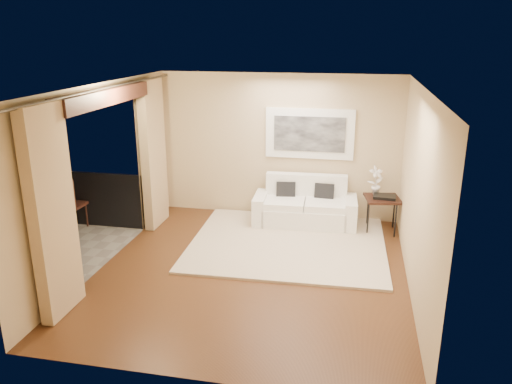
% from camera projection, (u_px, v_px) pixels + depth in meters
% --- Properties ---
extents(floor, '(5.00, 5.00, 0.00)m').
position_uv_depth(floor, '(251.00, 271.00, 7.42)').
color(floor, '#512E17').
rests_on(floor, ground).
extents(room_shell, '(5.00, 6.40, 5.00)m').
position_uv_depth(room_shell, '(104.00, 97.00, 7.05)').
color(room_shell, white).
rests_on(room_shell, ground).
extents(balcony, '(1.81, 2.60, 1.17)m').
position_uv_depth(balcony, '(50.00, 243.00, 7.99)').
color(balcony, '#605B56').
rests_on(balcony, ground).
extents(curtains, '(0.16, 4.80, 2.64)m').
position_uv_depth(curtains, '(112.00, 177.00, 7.41)').
color(curtains, tan).
rests_on(curtains, ground).
extents(artwork, '(1.62, 0.07, 0.92)m').
position_uv_depth(artwork, '(310.00, 134.00, 9.12)').
color(artwork, white).
rests_on(artwork, room_shell).
extents(rug, '(3.27, 2.87, 0.04)m').
position_uv_depth(rug, '(288.00, 243.00, 8.35)').
color(rug, beige).
rests_on(rug, floor).
extents(sofa, '(1.89, 0.88, 0.89)m').
position_uv_depth(sofa, '(305.00, 208.00, 9.16)').
color(sofa, white).
rests_on(sofa, floor).
extents(side_table, '(0.67, 0.67, 0.63)m').
position_uv_depth(side_table, '(382.00, 201.00, 8.75)').
color(side_table, black).
rests_on(side_table, floor).
extents(tray, '(0.40, 0.31, 0.05)m').
position_uv_depth(tray, '(384.00, 197.00, 8.69)').
color(tray, black).
rests_on(tray, side_table).
extents(orchid, '(0.33, 0.29, 0.51)m').
position_uv_depth(orchid, '(376.00, 181.00, 8.83)').
color(orchid, white).
rests_on(orchid, side_table).
extents(bistro_table, '(0.72, 0.72, 0.82)m').
position_uv_depth(bistro_table, '(26.00, 214.00, 7.62)').
color(bistro_table, black).
rests_on(bistro_table, balcony).
extents(balcony_chair_far, '(0.44, 0.44, 0.99)m').
position_uv_depth(balcony_chair_far, '(67.00, 201.00, 8.74)').
color(balcony_chair_far, black).
rests_on(balcony_chair_far, balcony).
extents(balcony_chair_near, '(0.44, 0.44, 0.96)m').
position_uv_depth(balcony_chair_near, '(32.00, 220.00, 7.89)').
color(balcony_chair_near, black).
rests_on(balcony_chair_near, balcony).
extents(ice_bucket, '(0.18, 0.18, 0.20)m').
position_uv_depth(ice_bucket, '(19.00, 200.00, 7.72)').
color(ice_bucket, silver).
rests_on(ice_bucket, bistro_table).
extents(candle, '(0.06, 0.06, 0.07)m').
position_uv_depth(candle, '(33.00, 205.00, 7.70)').
color(candle, red).
rests_on(candle, bistro_table).
extents(vase, '(0.04, 0.04, 0.18)m').
position_uv_depth(vase, '(14.00, 207.00, 7.43)').
color(vase, white).
rests_on(vase, bistro_table).
extents(glass_a, '(0.06, 0.06, 0.12)m').
position_uv_depth(glass_a, '(25.00, 209.00, 7.46)').
color(glass_a, silver).
rests_on(glass_a, bistro_table).
extents(glass_b, '(0.06, 0.06, 0.12)m').
position_uv_depth(glass_b, '(37.00, 205.00, 7.59)').
color(glass_b, white).
rests_on(glass_b, bistro_table).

